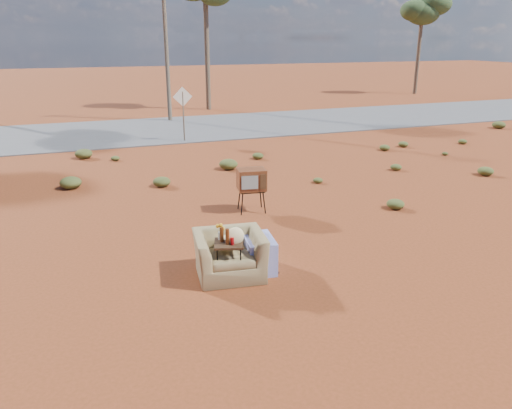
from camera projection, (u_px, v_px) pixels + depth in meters
name	position (u px, v px, depth m)	size (l,w,h in m)	color
ground	(249.00, 266.00, 9.28)	(140.00, 140.00, 0.00)	maroon
highway	(137.00, 131.00, 22.59)	(140.00, 7.00, 0.04)	#565659
armchair	(235.00, 249.00, 8.80)	(1.52, 0.94, 1.05)	olive
tv_unit	(252.00, 180.00, 11.94)	(0.74, 0.63, 1.06)	black
side_table	(227.00, 241.00, 8.53)	(0.62, 0.62, 0.99)	#342113
rusty_bar	(244.00, 276.00, 8.82)	(0.03, 0.03, 1.29)	#461D12
road_sign	(183.00, 104.00, 19.96)	(0.78, 0.06, 2.19)	brown
eucalyptus_right	(423.00, 10.00, 36.02)	(3.20, 3.20, 7.10)	brown
utility_pole_center	(166.00, 35.00, 24.17)	(1.40, 0.20, 8.00)	brown
scrub_patch	(161.00, 196.00, 12.88)	(17.49, 8.07, 0.33)	#464E22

